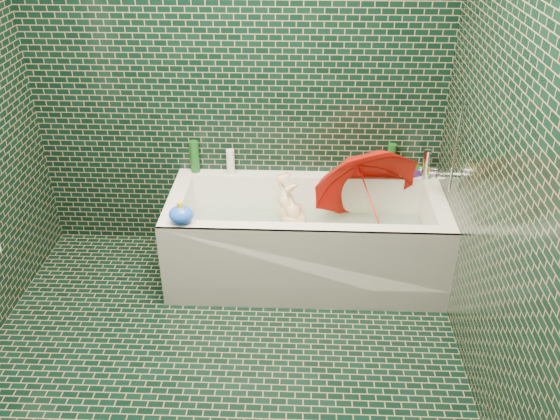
{
  "coord_description": "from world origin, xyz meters",
  "views": [
    {
      "loc": [
        0.42,
        -2.12,
        2.32
      ],
      "look_at": [
        0.29,
        0.82,
        0.58
      ],
      "focal_mm": 38.0,
      "sensor_mm": 36.0,
      "label": 1
    }
  ],
  "objects_px": {
    "bathtub": "(306,246)",
    "rubber_duck": "(405,171)",
    "child": "(299,233)",
    "bath_toy": "(181,215)",
    "umbrella": "(370,199)"
  },
  "relations": [
    {
      "from": "umbrella",
      "to": "rubber_duck",
      "type": "distance_m",
      "value": 0.37
    },
    {
      "from": "rubber_duck",
      "to": "umbrella",
      "type": "bearing_deg",
      "value": -139.43
    },
    {
      "from": "bathtub",
      "to": "child",
      "type": "relative_size",
      "value": 2.17
    },
    {
      "from": "rubber_duck",
      "to": "bath_toy",
      "type": "relative_size",
      "value": 0.86
    },
    {
      "from": "umbrella",
      "to": "bathtub",
      "type": "bearing_deg",
      "value": 176.61
    },
    {
      "from": "bathtub",
      "to": "rubber_duck",
      "type": "relative_size",
      "value": 13.32
    },
    {
      "from": "bathtub",
      "to": "child",
      "type": "xyz_separation_m",
      "value": [
        -0.04,
        -0.0,
        0.1
      ]
    },
    {
      "from": "child",
      "to": "umbrella",
      "type": "xyz_separation_m",
      "value": [
        0.43,
        0.06,
        0.22
      ]
    },
    {
      "from": "bath_toy",
      "to": "child",
      "type": "bearing_deg",
      "value": 28.83
    },
    {
      "from": "child",
      "to": "bath_toy",
      "type": "relative_size",
      "value": 5.3
    },
    {
      "from": "umbrella",
      "to": "child",
      "type": "bearing_deg",
      "value": 175.86
    },
    {
      "from": "bath_toy",
      "to": "umbrella",
      "type": "bearing_deg",
      "value": 22.67
    },
    {
      "from": "bathtub",
      "to": "umbrella",
      "type": "height_order",
      "value": "umbrella"
    },
    {
      "from": "bathtub",
      "to": "rubber_duck",
      "type": "bearing_deg",
      "value": 27.18
    },
    {
      "from": "bathtub",
      "to": "child",
      "type": "distance_m",
      "value": 0.11
    }
  ]
}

